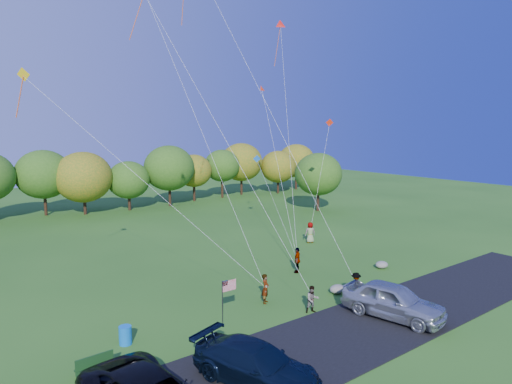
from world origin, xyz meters
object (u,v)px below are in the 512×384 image
Objects in this scene: flyer_d at (297,260)px; minivan_silver at (393,300)px; minivan_navy at (256,364)px; flyer_e at (310,233)px; flyer_a at (265,289)px; flyer_c at (356,285)px; flyer_b at (312,299)px; park_bench at (94,364)px; trash_barrel at (125,335)px.

minivan_silver is at bearing 40.78° from flyer_d.
minivan_navy is 24.12m from flyer_e.
flyer_c is (5.07, -2.80, -0.09)m from flyer_a.
flyer_b is 0.83× the size of flyer_e.
park_bench is at bearing 148.86° from flyer_a.
flyer_d reaches higher than flyer_a.
flyer_b is (-3.06, 3.32, -0.24)m from minivan_silver.
flyer_d is (4.29, 5.98, 0.15)m from flyer_b.
flyer_c is 13.85m from flyer_e.
flyer_a reaches higher than trash_barrel.
flyer_a is 11.17m from park_bench.
flyer_e is at bearing -102.89° from flyer_c.
flyer_e is 25.81m from park_bench.
flyer_e reaches higher than flyer_d.
flyer_c is (10.95, 3.96, -0.08)m from minivan_navy.
minivan_silver is 3.15× the size of flyer_a.
flyer_e reaches higher than trash_barrel.
flyer_d reaches higher than flyer_c.
flyer_e is (12.44, 8.93, 0.05)m from flyer_a.
flyer_a is at bearing 113.36° from minivan_silver.
flyer_a is at bearing 59.39° from flyer_e.
flyer_a is 1.96× the size of trash_barrel.
minivan_silver is 3.61× the size of flyer_b.
flyer_e is at bearing 22.68° from trash_barrel.
minivan_silver reaches higher than flyer_d.
flyer_e is (6.89, 5.75, 0.02)m from flyer_d.
park_bench is (-12.27, 0.96, -0.31)m from flyer_b.
flyer_c is at bearing -4.91° from park_bench.
flyer_e reaches higher than minivan_navy.
flyer_b is 16.20m from flyer_e.
flyer_c reaches higher than flyer_b.
park_bench is at bearing 48.38° from flyer_e.
minivan_silver is 2.98× the size of flyer_e.
minivan_navy is 10.22m from minivan_silver.
trash_barrel reaches higher than park_bench.
minivan_silver is 17.10m from flyer_e.
flyer_c is 16.11m from park_bench.
flyer_d is at bearing 12.33° from trash_barrel.
trash_barrel is at bearing 139.20° from flyer_a.
minivan_silver is 3.41m from flyer_c.
flyer_b is 12.31m from park_bench.
minivan_silver reaches higher than flyer_a.
minivan_silver is at bearing 85.36° from flyer_e.
flyer_d is (0.48, 5.98, 0.13)m from flyer_c.
minivan_silver reaches higher than park_bench.
flyer_d is at bearing 70.59° from minivan_silver.
minivan_navy is 11.64m from flyer_c.
flyer_e is 23.10m from trash_barrel.
flyer_c is at bearing 2.53° from minivan_navy.
minivan_navy is 15.14m from flyer_d.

